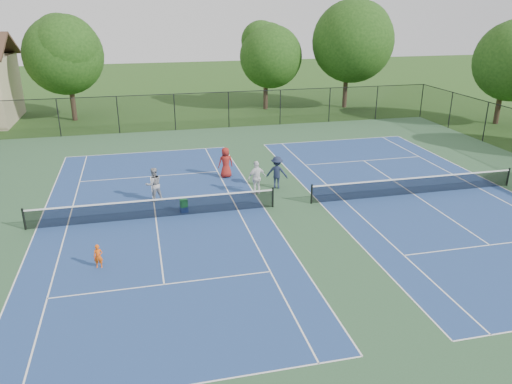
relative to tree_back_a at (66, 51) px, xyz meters
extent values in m
plane|color=#234716|center=(13.00, -24.00, -6.04)|extent=(140.00, 140.00, 0.00)
cube|color=#2F5432|center=(13.00, -24.00, -6.03)|extent=(36.00, 36.00, 0.01)
cube|color=navy|center=(6.00, -24.00, -6.03)|extent=(10.97, 23.77, 0.00)
cube|color=white|center=(6.00, -12.11, -6.02)|extent=(10.97, 0.06, 0.00)
cube|color=white|center=(0.52, -24.00, -6.02)|extent=(0.06, 23.77, 0.00)
cube|color=white|center=(11.48, -24.00, -6.02)|extent=(0.06, 23.77, 0.00)
cube|color=white|center=(1.88, -24.00, -6.02)|extent=(0.06, 23.77, 0.00)
cube|color=white|center=(10.12, -24.00, -6.02)|extent=(0.06, 23.77, 0.00)
cube|color=white|center=(6.00, -17.60, -6.02)|extent=(8.23, 0.06, 0.00)
cube|color=white|center=(6.00, -30.40, -6.02)|extent=(8.23, 0.06, 0.00)
cube|color=white|center=(6.00, -24.00, -6.02)|extent=(0.06, 12.80, 0.00)
cylinder|color=black|center=(0.05, -24.00, -5.50)|extent=(0.10, 0.10, 1.07)
cylinder|color=black|center=(11.95, -24.00, -5.50)|extent=(0.10, 0.10, 1.07)
cube|color=black|center=(6.00, -24.00, -5.57)|extent=(11.90, 0.01, 0.90)
cube|color=white|center=(6.00, -24.00, -5.09)|extent=(11.90, 0.04, 0.07)
cube|color=navy|center=(20.00, -24.00, -6.03)|extent=(10.97, 23.77, 0.00)
cube|color=white|center=(20.00, -12.11, -6.02)|extent=(10.97, 0.06, 0.00)
cube|color=white|center=(14.52, -24.00, -6.02)|extent=(0.06, 23.77, 0.00)
cube|color=white|center=(25.48, -24.00, -6.02)|extent=(0.06, 23.77, 0.00)
cube|color=white|center=(15.88, -24.00, -6.02)|extent=(0.06, 23.77, 0.00)
cube|color=white|center=(24.12, -24.00, -6.02)|extent=(0.06, 23.77, 0.00)
cube|color=white|center=(20.00, -17.60, -6.02)|extent=(8.23, 0.06, 0.00)
cube|color=white|center=(20.00, -30.40, -6.02)|extent=(8.23, 0.06, 0.00)
cube|color=white|center=(20.00, -24.00, -6.02)|extent=(0.06, 12.80, 0.00)
cylinder|color=black|center=(14.05, -24.00, -5.50)|extent=(0.10, 0.10, 1.07)
cylinder|color=black|center=(25.95, -24.00, -5.50)|extent=(0.10, 0.10, 1.07)
cube|color=black|center=(20.00, -24.00, -5.57)|extent=(11.90, 0.01, 0.90)
cube|color=white|center=(20.00, -24.00, -5.09)|extent=(11.90, 0.04, 0.07)
cylinder|color=black|center=(-0.50, -6.00, -4.54)|extent=(0.08, 0.08, 3.00)
cylinder|color=black|center=(4.00, -6.00, -4.54)|extent=(0.08, 0.08, 3.00)
cylinder|color=black|center=(8.50, -6.00, -4.54)|extent=(0.08, 0.08, 3.00)
cylinder|color=black|center=(13.00, -6.00, -4.54)|extent=(0.08, 0.08, 3.00)
cylinder|color=black|center=(17.50, -6.00, -4.54)|extent=(0.08, 0.08, 3.00)
cylinder|color=black|center=(22.00, -6.00, -4.54)|extent=(0.08, 0.08, 3.00)
cylinder|color=black|center=(26.50, -6.00, -4.54)|extent=(0.08, 0.08, 3.00)
cylinder|color=black|center=(31.00, -6.00, -4.54)|extent=(0.08, 0.08, 3.00)
cylinder|color=black|center=(31.00, -15.00, -4.54)|extent=(0.08, 0.08, 3.00)
cylinder|color=black|center=(31.00, -10.50, -4.54)|extent=(0.08, 0.08, 3.00)
cube|color=black|center=(13.00, -6.00, -4.54)|extent=(36.00, 0.01, 3.00)
cube|color=black|center=(13.00, -6.00, -3.04)|extent=(36.00, 0.05, 0.05)
cylinder|color=#2D2116|center=(0.00, 0.00, -4.15)|extent=(0.44, 0.44, 3.78)
sphere|color=#183A0F|center=(0.00, 0.00, -0.39)|extent=(6.80, 6.80, 6.80)
sphere|color=#183A0F|center=(0.00, 0.00, 0.28)|extent=(5.58, 5.58, 5.58)
sphere|color=#183A0F|center=(0.00, 0.00, 0.94)|extent=(4.35, 4.35, 4.35)
cylinder|color=#2D2116|center=(18.00, 1.00, -4.33)|extent=(0.44, 0.44, 3.42)
sphere|color=#183A0F|center=(18.00, 1.00, -0.97)|extent=(6.00, 6.00, 6.00)
sphere|color=#183A0F|center=(18.00, 1.00, -0.27)|extent=(4.92, 4.92, 4.92)
sphere|color=#183A0F|center=(18.00, 1.00, 0.44)|extent=(3.84, 3.84, 3.84)
cylinder|color=#2D2116|center=(26.00, 0.00, -3.88)|extent=(0.44, 0.44, 4.32)
sphere|color=#183A0F|center=(26.00, 0.00, 0.43)|extent=(7.80, 7.80, 7.80)
sphere|color=#183A0F|center=(26.00, 0.00, 1.04)|extent=(6.40, 6.40, 6.40)
sphere|color=#183A0F|center=(26.00, 0.00, 1.65)|extent=(4.99, 4.99, 4.99)
cylinder|color=#2D2116|center=(36.00, -10.00, -4.24)|extent=(0.44, 0.44, 3.60)
sphere|color=#183A0F|center=(36.00, -10.00, -0.62)|extent=(6.60, 6.60, 6.60)
sphere|color=#183A0F|center=(36.00, -10.00, 0.05)|extent=(5.41, 5.41, 5.41)
sphere|color=#183A0F|center=(36.00, -10.00, 0.72)|extent=(4.22, 4.22, 4.22)
imported|color=#EF560F|center=(3.58, -28.48, -5.54)|extent=(0.38, 0.27, 1.00)
imported|color=#999A9C|center=(6.07, -21.67, -5.12)|extent=(1.06, 0.92, 1.84)
imported|color=white|center=(11.59, -21.95, -5.09)|extent=(1.20, 0.79, 1.90)
imported|color=#1B233D|center=(12.93, -21.28, -5.11)|extent=(1.38, 1.12, 1.86)
imported|color=maroon|center=(10.45, -18.74, -5.12)|extent=(0.96, 0.68, 1.84)
cube|color=navy|center=(7.44, -23.60, -5.89)|extent=(0.42, 0.34, 0.29)
cube|color=green|center=(7.44, -23.60, -5.55)|extent=(0.40, 0.35, 0.40)
camera|label=1|loc=(5.58, -46.96, 3.80)|focal=35.00mm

